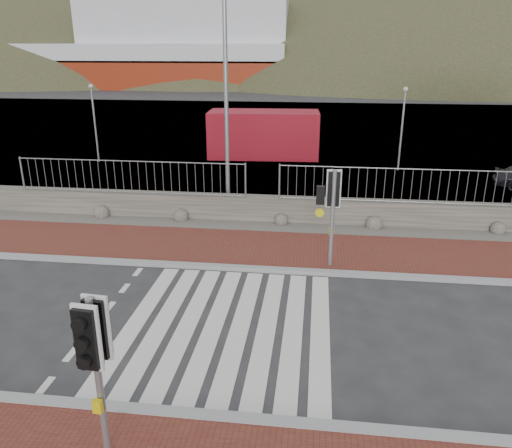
# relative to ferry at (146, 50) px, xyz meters

# --- Properties ---
(ground) EXTENTS (220.00, 220.00, 0.00)m
(ground) POSITION_rel_ferry_xyz_m (24.65, -67.90, -5.36)
(ground) COLOR #28282B
(ground) RESTS_ON ground
(sidewalk_far) EXTENTS (40.00, 3.00, 0.08)m
(sidewalk_far) POSITION_rel_ferry_xyz_m (24.65, -63.40, -5.32)
(sidewalk_far) COLOR brown
(sidewalk_far) RESTS_ON ground
(kerb_near) EXTENTS (40.00, 0.25, 0.12)m
(kerb_near) POSITION_rel_ferry_xyz_m (24.65, -70.90, -5.31)
(kerb_near) COLOR gray
(kerb_near) RESTS_ON ground
(kerb_far) EXTENTS (40.00, 0.25, 0.12)m
(kerb_far) POSITION_rel_ferry_xyz_m (24.65, -64.90, -5.31)
(kerb_far) COLOR gray
(kerb_far) RESTS_ON ground
(zebra_crossing) EXTENTS (4.62, 5.60, 0.01)m
(zebra_crossing) POSITION_rel_ferry_xyz_m (24.65, -67.90, -5.36)
(zebra_crossing) COLOR silver
(zebra_crossing) RESTS_ON ground
(gravel_strip) EXTENTS (40.00, 1.50, 0.06)m
(gravel_strip) POSITION_rel_ferry_xyz_m (24.65, -61.40, -5.33)
(gravel_strip) COLOR #59544C
(gravel_strip) RESTS_ON ground
(stone_wall) EXTENTS (40.00, 0.60, 0.90)m
(stone_wall) POSITION_rel_ferry_xyz_m (24.65, -60.60, -4.91)
(stone_wall) COLOR #4D483F
(stone_wall) RESTS_ON ground
(railing) EXTENTS (18.07, 0.07, 1.22)m
(railing) POSITION_rel_ferry_xyz_m (24.65, -60.75, -3.54)
(railing) COLOR gray
(railing) RESTS_ON stone_wall
(quay) EXTENTS (120.00, 40.00, 0.50)m
(quay) POSITION_rel_ferry_xyz_m (24.65, -40.00, -5.36)
(quay) COLOR #4C4C4F
(quay) RESTS_ON ground
(water) EXTENTS (220.00, 50.00, 0.05)m
(water) POSITION_rel_ferry_xyz_m (24.65, -5.00, -5.36)
(water) COLOR #3F4C54
(water) RESTS_ON ground
(ferry) EXTENTS (50.00, 16.00, 20.00)m
(ferry) POSITION_rel_ferry_xyz_m (0.00, 0.00, 0.00)
(ferry) COLOR maroon
(ferry) RESTS_ON ground
(hills_backdrop) EXTENTS (254.00, 90.00, 100.00)m
(hills_backdrop) POSITION_rel_ferry_xyz_m (31.40, 20.00, -28.42)
(hills_backdrop) COLOR #333721
(hills_backdrop) RESTS_ON ground
(traffic_signal_near) EXTENTS (0.41, 0.27, 2.74)m
(traffic_signal_near) POSITION_rel_ferry_xyz_m (23.49, -71.88, -3.39)
(traffic_signal_near) COLOR gray
(traffic_signal_near) RESTS_ON ground
(traffic_signal_far) EXTENTS (0.68, 0.26, 2.86)m
(traffic_signal_far) POSITION_rel_ferry_xyz_m (26.98, -64.39, -3.29)
(traffic_signal_far) COLOR gray
(traffic_signal_far) RESTS_ON ground
(streetlight) EXTENTS (1.89, 0.39, 8.90)m
(streetlight) POSITION_rel_ferry_xyz_m (23.40, -59.78, -0.35)
(streetlight) COLOR gray
(streetlight) RESTS_ON ground
(shipping_container) EXTENTS (6.27, 2.88, 2.56)m
(shipping_container) POSITION_rel_ferry_xyz_m (23.48, -49.54, -4.08)
(shipping_container) COLOR maroon
(shipping_container) RESTS_ON ground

